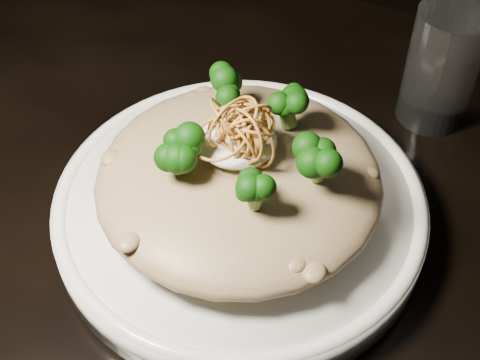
# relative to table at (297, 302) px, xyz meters

# --- Properties ---
(table) EXTENTS (1.10, 0.80, 0.75)m
(table) POSITION_rel_table_xyz_m (0.00, 0.00, 0.00)
(table) COLOR black
(table) RESTS_ON ground
(plate) EXTENTS (0.32, 0.32, 0.03)m
(plate) POSITION_rel_table_xyz_m (-0.06, 0.01, 0.10)
(plate) COLOR white
(plate) RESTS_ON table
(risotto) EXTENTS (0.24, 0.24, 0.05)m
(risotto) POSITION_rel_table_xyz_m (-0.06, 0.00, 0.14)
(risotto) COLOR brown
(risotto) RESTS_ON plate
(broccoli) EXTENTS (0.15, 0.15, 0.05)m
(broccoli) POSITION_rel_table_xyz_m (-0.06, 0.01, 0.20)
(broccoli) COLOR black
(broccoli) RESTS_ON risotto
(cheese) EXTENTS (0.06, 0.06, 0.02)m
(cheese) POSITION_rel_table_xyz_m (-0.07, 0.01, 0.18)
(cheese) COLOR silver
(cheese) RESTS_ON risotto
(shallots) EXTENTS (0.06, 0.06, 0.04)m
(shallots) POSITION_rel_table_xyz_m (-0.06, 0.00, 0.21)
(shallots) COLOR #93621F
(shallots) RESTS_ON cheese
(drinking_glass) EXTENTS (0.09, 0.09, 0.12)m
(drinking_glass) POSITION_rel_table_xyz_m (0.06, 0.22, 0.14)
(drinking_glass) COLOR white
(drinking_glass) RESTS_ON table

